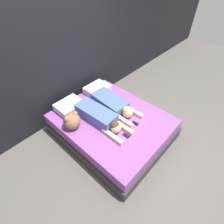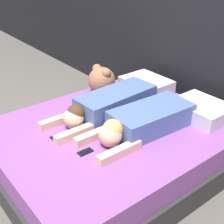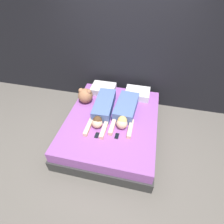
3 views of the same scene
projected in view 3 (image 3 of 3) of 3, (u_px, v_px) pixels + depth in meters
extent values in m
plane|color=#5B5651|center=(112.00, 134.00, 3.55)|extent=(12.00, 12.00, 0.00)
cube|color=black|center=(125.00, 48.00, 3.53)|extent=(12.00, 0.06, 2.60)
cube|color=#2D2D2D|center=(112.00, 130.00, 3.47)|extent=(1.72, 2.07, 0.23)
cube|color=#8C4C9E|center=(112.00, 122.00, 3.32)|extent=(1.66, 2.01, 0.22)
cube|color=silver|center=(103.00, 89.00, 3.82)|extent=(0.50, 0.40, 0.14)
cube|color=silver|center=(137.00, 93.00, 3.70)|extent=(0.50, 0.40, 0.14)
cube|color=#4C66A5|center=(104.00, 105.00, 3.36)|extent=(0.37, 0.81, 0.21)
sphere|color=beige|center=(97.00, 123.00, 3.02)|extent=(0.19, 0.19, 0.19)
sphere|color=#4C331E|center=(97.00, 120.00, 3.01)|extent=(0.16, 0.16, 0.16)
cube|color=beige|center=(89.00, 126.00, 3.05)|extent=(0.07, 0.44, 0.07)
cube|color=beige|center=(104.00, 129.00, 3.01)|extent=(0.07, 0.44, 0.07)
cube|color=#4C66A5|center=(126.00, 107.00, 3.34)|extent=(0.41, 0.76, 0.20)
sphere|color=beige|center=(122.00, 123.00, 3.01)|extent=(0.20, 0.20, 0.20)
sphere|color=#D8B266|center=(122.00, 121.00, 3.00)|extent=(0.17, 0.17, 0.17)
cube|color=beige|center=(113.00, 126.00, 3.05)|extent=(0.07, 0.41, 0.07)
cube|color=beige|center=(130.00, 129.00, 3.00)|extent=(0.07, 0.41, 0.07)
cube|color=black|center=(97.00, 135.00, 2.94)|extent=(0.06, 0.12, 0.01)
cube|color=black|center=(97.00, 135.00, 2.93)|extent=(0.05, 0.10, 0.00)
cube|color=black|center=(117.00, 136.00, 2.92)|extent=(0.06, 0.12, 0.01)
cube|color=black|center=(117.00, 136.00, 2.92)|extent=(0.05, 0.10, 0.00)
sphere|color=#996647|center=(85.00, 96.00, 3.51)|extent=(0.30, 0.30, 0.30)
sphere|color=#996647|center=(81.00, 91.00, 3.45)|extent=(0.10, 0.10, 0.10)
sphere|color=#996647|center=(89.00, 92.00, 3.42)|extent=(0.10, 0.10, 0.10)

